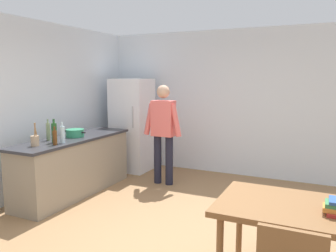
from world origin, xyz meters
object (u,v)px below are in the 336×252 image
object	(u,v)px
person	(163,128)
bottle_water_clear	(62,134)
cooking_pot	(75,133)
utensil_jar	(35,140)
bottle_vinegar_tall	(48,131)
dining_table	(301,215)
bottle_wine_green	(54,133)
bottle_beer_brown	(55,137)
refrigerator	(132,125)

from	to	relation	value
person	bottle_water_clear	world-z (taller)	person
person	cooking_pot	world-z (taller)	person
utensil_jar	bottle_vinegar_tall	world-z (taller)	same
dining_table	bottle_wine_green	size ratio (longest dim) A/B	4.12
bottle_water_clear	cooking_pot	bearing A→B (deg)	111.46
dining_table	bottle_beer_brown	xyz separation A→B (m)	(-3.23, 0.54, 0.33)
bottle_wine_green	bottle_vinegar_tall	bearing A→B (deg)	156.59
bottle_water_clear	bottle_wine_green	size ratio (longest dim) A/B	0.88
bottle_beer_brown	utensil_jar	bearing A→B (deg)	-140.77
cooking_pot	bottle_beer_brown	bearing A→B (deg)	-73.20
dining_table	person	bearing A→B (deg)	137.59
bottle_beer_brown	dining_table	bearing A→B (deg)	-9.44
dining_table	bottle_water_clear	size ratio (longest dim) A/B	4.67
utensil_jar	bottle_beer_brown	distance (m)	0.26
refrigerator	bottle_vinegar_tall	size ratio (longest dim) A/B	5.62
utensil_jar	bottle_water_clear	xyz separation A→B (m)	(0.20, 0.32, 0.05)
bottle_beer_brown	bottle_wine_green	distance (m)	0.20
refrigerator	bottle_water_clear	world-z (taller)	refrigerator
person	bottle_wine_green	world-z (taller)	person
bottle_vinegar_tall	person	bearing A→B (deg)	48.86
utensil_jar	refrigerator	bearing A→B (deg)	86.88
bottle_wine_green	person	bearing A→B (deg)	55.55
bottle_beer_brown	bottle_wine_green	bearing A→B (deg)	135.60
dining_table	utensil_jar	xyz separation A→B (m)	(-3.43, 0.37, 0.31)
bottle_water_clear	bottle_beer_brown	bearing A→B (deg)	-89.10
dining_table	bottle_beer_brown	size ratio (longest dim) A/B	5.38
dining_table	bottle_wine_green	world-z (taller)	bottle_wine_green
refrigerator	person	world-z (taller)	refrigerator
refrigerator	bottle_wine_green	bearing A→B (deg)	-91.77
refrigerator	bottle_water_clear	distance (m)	2.02
bottle_beer_brown	bottle_water_clear	xyz separation A→B (m)	(-0.00, 0.15, 0.02)
person	refrigerator	bearing A→B (deg)	149.77
dining_table	bottle_water_clear	world-z (taller)	bottle_water_clear
utensil_jar	bottle_wine_green	distance (m)	0.31
cooking_pot	bottle_water_clear	world-z (taller)	bottle_water_clear
person	bottle_wine_green	size ratio (longest dim) A/B	5.00
person	dining_table	distance (m)	3.20
refrigerator	bottle_vinegar_tall	bearing A→B (deg)	-97.73
bottle_beer_brown	bottle_vinegar_tall	distance (m)	0.40
person	bottle_wine_green	distance (m)	1.79
refrigerator	bottle_vinegar_tall	world-z (taller)	refrigerator
person	bottle_wine_green	xyz separation A→B (m)	(-1.01, -1.48, 0.07)
dining_table	bottle_beer_brown	distance (m)	3.29
bottle_beer_brown	bottle_water_clear	distance (m)	0.15
bottle_wine_green	bottle_vinegar_tall	distance (m)	0.22
dining_table	bottle_vinegar_tall	bearing A→B (deg)	168.00
bottle_wine_green	bottle_vinegar_tall	world-z (taller)	bottle_wine_green
bottle_vinegar_tall	utensil_jar	bearing A→B (deg)	-70.47
bottle_vinegar_tall	bottle_beer_brown	bearing A→B (deg)	-33.21
utensil_jar	bottle_beer_brown	bearing A→B (deg)	39.23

